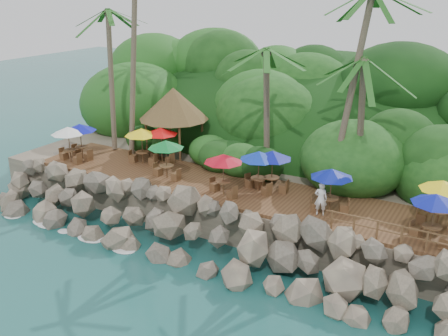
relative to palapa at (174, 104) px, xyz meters
The scene contains 12 objects.
ground 12.99m from the palapa, 57.64° to the right, with size 140.00×140.00×0.00m, color #19514F.
land_base 9.97m from the palapa, 44.76° to the left, with size 32.00×25.20×2.10m, color gray.
jungle_hill 16.10m from the palapa, 65.52° to the left, with size 44.80×28.00×15.40m, color #143811.
seawall 11.02m from the palapa, 51.50° to the right, with size 29.00×4.00×2.30m, color gray, non-canonical shape.
terrace 8.14m from the palapa, 31.58° to the right, with size 26.00×5.00×0.20m, color brown.
jungle_foliage 9.95m from the palapa, 39.73° to the left, with size 44.00×16.00×12.00m, color #143811, non-canonical shape.
foam_line 12.75m from the palapa, 56.84° to the right, with size 25.20×0.80×0.06m.
palms 10.26m from the palapa, ahead, with size 32.72×6.59×14.12m.
palapa is the anchor object (origin of this frame).
dining_clusters 7.36m from the palapa, 33.41° to the right, with size 25.10×5.22×2.41m.
railing 17.73m from the palapa, 20.67° to the right, with size 6.10×0.10×1.00m.
waiter 13.72m from the palapa, 21.14° to the right, with size 0.65×0.43×1.79m, color white.
Camera 1 is at (14.19, -18.49, 13.62)m, focal length 41.24 mm.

